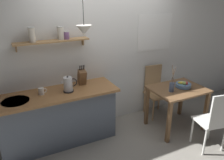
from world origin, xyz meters
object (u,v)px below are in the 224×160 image
object	(u,v)px
fruit_bowl	(183,85)
twig_vase	(172,87)
dining_table	(177,95)
coffee_mug_by_sink	(41,91)
knife_block	(82,77)
dining_chair_far	(155,89)
pendant_lamp	(84,30)
electric_kettle	(68,85)
dining_chair_near	(214,119)

from	to	relation	value
fruit_bowl	twig_vase	world-z (taller)	twig_vase
dining_table	coffee_mug_by_sink	size ratio (longest dim) A/B	7.41
dining_table	coffee_mug_by_sink	distance (m)	2.24
knife_block	dining_chair_far	bearing A→B (deg)	-0.17
pendant_lamp	fruit_bowl	bearing A→B (deg)	-11.31
twig_vase	electric_kettle	xyz separation A→B (m)	(-1.59, 0.47, 0.15)
fruit_bowl	knife_block	xyz separation A→B (m)	(-1.60, 0.60, 0.21)
fruit_bowl	twig_vase	bearing A→B (deg)	-172.59
twig_vase	electric_kettle	size ratio (longest dim) A/B	1.83
dining_table	knife_block	distance (m)	1.66
dining_table	dining_chair_far	distance (m)	0.60
coffee_mug_by_sink	knife_block	bearing A→B (deg)	8.16
dining_table	knife_block	bearing A→B (deg)	158.52
dining_chair_near	dining_chair_far	bearing A→B (deg)	93.50
dining_chair_near	pendant_lamp	world-z (taller)	pendant_lamp
electric_kettle	coffee_mug_by_sink	size ratio (longest dim) A/B	2.06
fruit_bowl	coffee_mug_by_sink	distance (m)	2.33
fruit_bowl	electric_kettle	size ratio (longest dim) A/B	1.03
knife_block	coffee_mug_by_sink	size ratio (longest dim) A/B	2.72
twig_vase	knife_block	world-z (taller)	same
coffee_mug_by_sink	electric_kettle	bearing A→B (deg)	-11.04
knife_block	electric_kettle	bearing A→B (deg)	-148.36
dining_chair_far	electric_kettle	bearing A→B (deg)	-174.60
dining_chair_far	pendant_lamp	xyz separation A→B (m)	(-1.51, -0.27, 1.28)
fruit_bowl	pendant_lamp	size ratio (longest dim) A/B	0.42
pendant_lamp	dining_chair_far	bearing A→B (deg)	10.29
electric_kettle	knife_block	world-z (taller)	knife_block
dining_chair_near	electric_kettle	world-z (taller)	electric_kettle
dining_table	dining_chair_near	bearing A→B (deg)	-85.74
knife_block	pendant_lamp	xyz separation A→B (m)	(-0.03, -0.28, 0.78)
electric_kettle	knife_block	bearing A→B (deg)	31.64
twig_vase	fruit_bowl	bearing A→B (deg)	7.41
twig_vase	electric_kettle	distance (m)	1.67
electric_kettle	coffee_mug_by_sink	distance (m)	0.40
coffee_mug_by_sink	dining_chair_far	bearing A→B (deg)	2.42
electric_kettle	coffee_mug_by_sink	world-z (taller)	electric_kettle
dining_table	twig_vase	xyz separation A→B (m)	(-0.19, -0.05, 0.22)
electric_kettle	pendant_lamp	world-z (taller)	pendant_lamp
dining_chair_far	pendant_lamp	distance (m)	2.00
dining_table	dining_chair_near	size ratio (longest dim) A/B	0.93
fruit_bowl	coffee_mug_by_sink	world-z (taller)	coffee_mug_by_sink
dining_chair_near	pendant_lamp	xyz separation A→B (m)	(-1.59, 1.06, 1.27)
dining_chair_near	coffee_mug_by_sink	distance (m)	2.58
dining_chair_near	knife_block	bearing A→B (deg)	139.34
dining_chair_far	coffee_mug_by_sink	bearing A→B (deg)	-177.58
pendant_lamp	coffee_mug_by_sink	bearing A→B (deg)	163.89
twig_vase	coffee_mug_by_sink	world-z (taller)	twig_vase
dining_chair_near	fruit_bowl	xyz separation A→B (m)	(0.04, 0.74, 0.27)
dining_table	pendant_lamp	size ratio (longest dim) A/B	1.45
dining_chair_near	dining_chair_far	distance (m)	1.34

